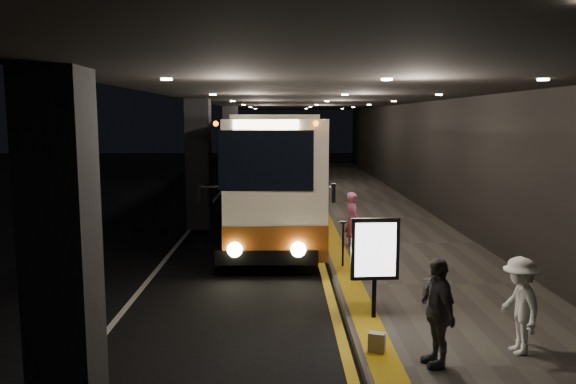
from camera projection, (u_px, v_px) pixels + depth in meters
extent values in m
plane|color=black|center=(234.00, 256.00, 15.41)|extent=(90.00, 90.00, 0.00)
cube|color=silver|center=(196.00, 222.00, 20.35)|extent=(0.12, 50.00, 0.01)
cube|color=gold|center=(310.00, 222.00, 20.39)|extent=(0.18, 50.00, 0.01)
cube|color=#514C44|center=(376.00, 220.00, 20.41)|extent=(4.50, 50.00, 0.15)
cube|color=gold|center=(324.00, 218.00, 20.38)|extent=(0.50, 50.00, 0.01)
cube|color=black|center=(440.00, 139.00, 20.04)|extent=(0.10, 50.00, 6.00)
cube|color=black|center=(61.00, 242.00, 7.17)|extent=(0.80, 0.80, 4.40)
cube|color=black|center=(199.00, 164.00, 19.07)|extent=(0.80, 0.80, 4.40)
cube|color=black|center=(231.00, 146.00, 30.96)|extent=(0.80, 0.80, 4.40)
cube|color=black|center=(315.00, 94.00, 19.79)|extent=(9.00, 50.00, 0.40)
cube|color=#ECE1C5|center=(271.00, 169.00, 18.73)|extent=(2.87, 11.89, 3.35)
cube|color=#904D15|center=(271.00, 205.00, 18.89)|extent=(2.89, 11.91, 0.89)
cube|color=black|center=(266.00, 161.00, 12.75)|extent=(2.17, 0.14, 1.38)
cube|color=black|center=(267.00, 257.00, 13.12)|extent=(2.42, 0.33, 0.34)
cylinder|color=black|center=(228.00, 240.00, 15.21)|extent=(0.28, 0.98, 0.98)
cylinder|color=black|center=(310.00, 239.00, 15.24)|extent=(0.28, 0.98, 0.98)
cylinder|color=black|center=(246.00, 199.00, 22.83)|extent=(0.28, 0.98, 0.98)
cylinder|color=black|center=(300.00, 199.00, 22.85)|extent=(0.28, 0.98, 0.98)
sphere|color=#FFEAA5|center=(235.00, 250.00, 13.00)|extent=(0.35, 0.35, 0.35)
sphere|color=#FFEAA5|center=(298.00, 249.00, 13.02)|extent=(0.35, 0.35, 0.35)
cube|color=#FFF2BF|center=(266.00, 124.00, 12.63)|extent=(1.48, 0.10, 0.22)
cube|color=#ECE1C5|center=(275.00, 152.00, 30.30)|extent=(2.39, 11.02, 3.12)
cube|color=#904D15|center=(275.00, 173.00, 30.45)|extent=(2.41, 11.04, 0.83)
cube|color=black|center=(273.00, 144.00, 24.73)|extent=(2.02, 0.08, 1.28)
cube|color=black|center=(273.00, 191.00, 25.09)|extent=(2.25, 0.27, 0.32)
cylinder|color=black|center=(252.00, 187.00, 27.03)|extent=(0.26, 0.92, 0.92)
cylinder|color=black|center=(295.00, 187.00, 27.05)|extent=(0.26, 0.92, 0.92)
cylinder|color=black|center=(259.00, 172.00, 34.12)|extent=(0.26, 0.92, 0.92)
cylinder|color=black|center=(292.00, 172.00, 34.14)|extent=(0.26, 0.92, 0.92)
cube|color=#ECE1C5|center=(277.00, 139.00, 47.11)|extent=(2.64, 11.20, 3.15)
cube|color=#904D15|center=(277.00, 153.00, 47.26)|extent=(2.66, 11.22, 0.84)
cube|color=black|center=(276.00, 133.00, 41.47)|extent=(2.04, 0.12, 1.30)
cube|color=black|center=(276.00, 162.00, 41.83)|extent=(2.28, 0.31, 0.32)
cylinder|color=black|center=(263.00, 160.00, 43.80)|extent=(0.26, 0.93, 0.93)
cylinder|color=black|center=(290.00, 160.00, 43.82)|extent=(0.26, 0.93, 0.93)
cylinder|color=black|center=(266.00, 154.00, 50.97)|extent=(0.26, 0.93, 0.93)
cylinder|color=black|center=(289.00, 154.00, 50.99)|extent=(0.26, 0.93, 0.93)
imported|color=#CB5E9A|center=(352.00, 220.00, 15.73)|extent=(0.54, 0.66, 1.56)
imported|color=white|center=(520.00, 305.00, 8.63)|extent=(0.50, 1.00, 1.52)
imported|color=#57585D|center=(437.00, 312.00, 8.20)|extent=(0.64, 1.02, 1.62)
cube|color=black|center=(430.00, 288.00, 11.47)|extent=(0.31, 0.19, 0.36)
cube|color=silver|center=(377.00, 343.00, 8.72)|extent=(0.29, 0.23, 0.31)
cylinder|color=black|center=(374.00, 299.00, 10.20)|extent=(0.08, 0.08, 0.72)
cube|color=black|center=(375.00, 249.00, 10.08)|extent=(0.88, 0.16, 1.13)
cube|color=white|center=(376.00, 250.00, 10.02)|extent=(0.74, 0.07, 0.98)
cylinder|color=black|center=(343.00, 244.00, 13.71)|extent=(0.05, 0.05, 1.10)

